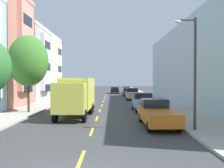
# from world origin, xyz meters

# --- Properties ---
(ground_plane) EXTENTS (160.00, 160.00, 0.00)m
(ground_plane) POSITION_xyz_m (0.00, 30.00, 0.00)
(ground_plane) COLOR #38383A
(sidewalk_left) EXTENTS (3.20, 120.00, 0.14)m
(sidewalk_left) POSITION_xyz_m (-7.10, 28.00, 0.07)
(sidewalk_left) COLOR #A39E93
(sidewalk_left) RESTS_ON ground_plane
(sidewalk_right) EXTENTS (3.20, 120.00, 0.14)m
(sidewalk_right) POSITION_xyz_m (7.10, 28.00, 0.07)
(sidewalk_right) COLOR #A39E93
(sidewalk_right) RESTS_ON ground_plane
(lane_centerline_dashes) EXTENTS (0.14, 47.20, 0.01)m
(lane_centerline_dashes) POSITION_xyz_m (0.00, 24.50, 0.00)
(lane_centerline_dashes) COLOR yellow
(lane_centerline_dashes) RESTS_ON ground_plane
(townhouse_fifth_cream) EXTENTS (14.38, 8.19, 10.75)m
(townhouse_fifth_cream) POSITION_xyz_m (-15.48, 36.84, 5.17)
(townhouse_fifth_cream) COLOR beige
(townhouse_fifth_cream) RESTS_ON ground_plane
(street_tree_second) EXTENTS (3.57, 3.57, 6.96)m
(street_tree_second) POSITION_xyz_m (-6.40, 14.92, 4.79)
(street_tree_second) COLOR #47331E
(street_tree_second) RESTS_ON sidewalk_left
(street_lamp) EXTENTS (1.35, 0.28, 6.61)m
(street_lamp) POSITION_xyz_m (5.94, 6.96, 3.98)
(street_lamp) COLOR #38383D
(street_lamp) RESTS_ON sidewalk_right
(delivery_box_truck) EXTENTS (2.56, 7.45, 3.22)m
(delivery_box_truck) POSITION_xyz_m (-1.80, 13.22, 1.85)
(delivery_box_truck) COLOR #D8D84C
(delivery_box_truck) RESTS_ON ground_plane
(parked_pickup_sky) EXTENTS (2.07, 5.33, 1.73)m
(parked_pickup_sky) POSITION_xyz_m (4.39, 17.03, 0.83)
(parked_pickup_sky) COLOR #7A9EC6
(parked_pickup_sky) RESTS_ON ground_plane
(parked_hatchback_silver) EXTENTS (1.80, 4.03, 1.50)m
(parked_hatchback_silver) POSITION_xyz_m (4.43, 47.91, 0.76)
(parked_hatchback_silver) COLOR #B2B5BA
(parked_hatchback_silver) RESTS_ON ground_plane
(parked_pickup_white) EXTENTS (2.11, 5.34, 1.73)m
(parked_pickup_white) POSITION_xyz_m (-4.34, 45.90, 0.83)
(parked_pickup_white) COLOR silver
(parked_pickup_white) RESTS_ON ground_plane
(parked_wagon_teal) EXTENTS (1.84, 4.71, 1.50)m
(parked_wagon_teal) POSITION_xyz_m (4.20, 39.55, 0.80)
(parked_wagon_teal) COLOR #195B60
(parked_wagon_teal) RESTS_ON ground_plane
(parked_pickup_orange) EXTENTS (2.11, 5.34, 1.73)m
(parked_pickup_orange) POSITION_xyz_m (4.23, 8.90, 0.83)
(parked_pickup_orange) COLOR orange
(parked_pickup_orange) RESTS_ON ground_plane
(parked_pickup_forest) EXTENTS (2.13, 5.35, 1.73)m
(parked_pickup_forest) POSITION_xyz_m (-4.49, 37.29, 0.83)
(parked_pickup_forest) COLOR #194C28
(parked_pickup_forest) RESTS_ON ground_plane
(parked_wagon_red) EXTENTS (1.93, 4.74, 1.50)m
(parked_wagon_red) POSITION_xyz_m (-4.24, 52.37, 0.80)
(parked_wagon_red) COLOR #AD1E1E
(parked_wagon_red) RESTS_ON ground_plane
(parked_wagon_charcoal) EXTENTS (1.89, 4.73, 1.50)m
(parked_wagon_charcoal) POSITION_xyz_m (-4.34, 29.59, 0.80)
(parked_wagon_charcoal) COLOR #333338
(parked_wagon_charcoal) RESTS_ON ground_plane
(parked_pickup_champagne) EXTENTS (2.04, 5.32, 1.73)m
(parked_pickup_champagne) POSITION_xyz_m (4.42, 30.89, 0.83)
(parked_pickup_champagne) COLOR tan
(parked_pickup_champagne) RESTS_ON ground_plane
(moving_black_sedan) EXTENTS (1.80, 4.50, 1.43)m
(moving_black_sedan) POSITION_xyz_m (1.80, 46.87, 0.75)
(moving_black_sedan) COLOR black
(moving_black_sedan) RESTS_ON ground_plane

